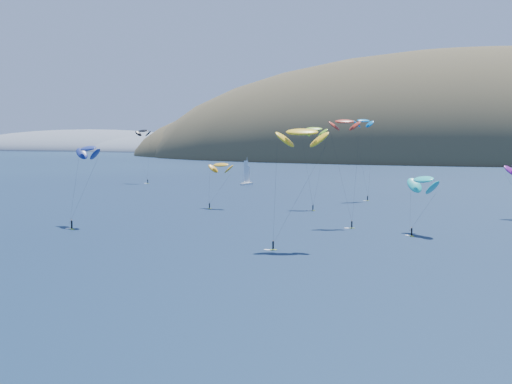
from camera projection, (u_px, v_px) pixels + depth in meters
name	position (u px, v px, depth m)	size (l,w,h in m)	color
ground	(104.00, 330.00, 79.79)	(2800.00, 2800.00, 0.00)	black
island	(497.00, 172.00, 597.94)	(730.00, 300.00, 210.00)	#3D3526
headland	(107.00, 152.00, 931.13)	(460.00, 250.00, 60.00)	slate
sailboat	(247.00, 183.00, 302.16)	(9.57, 8.21, 11.65)	white
kitesurfer_1	(221.00, 165.00, 209.64)	(8.32, 7.00, 14.82)	#CAEE1A
kitesurfer_2	(302.00, 132.00, 136.93)	(10.46, 9.95, 24.91)	#CAEE1A
kitesurfer_3	(314.00, 129.00, 208.76)	(8.14, 11.82, 25.26)	#CAEE1A
kitesurfer_4	(363.00, 121.00, 233.12)	(7.53, 7.68, 28.01)	#CAEE1A
kitesurfer_5	(423.00, 179.00, 156.17)	(10.02, 12.06, 14.68)	#CAEE1A
kitesurfer_9	(345.00, 122.00, 169.69)	(7.88, 9.39, 26.75)	#CAEE1A
kitesurfer_10	(88.00, 149.00, 170.96)	(9.58, 13.93, 20.76)	#CAEE1A
kitesurfer_12	(143.00, 131.00, 313.20)	(8.84, 6.72, 25.07)	#CAEE1A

